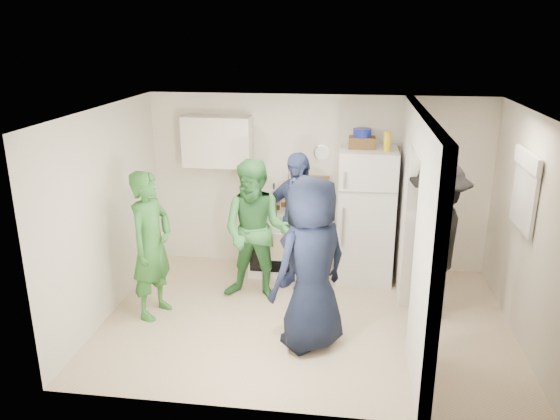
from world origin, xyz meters
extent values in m
plane|color=beige|center=(0.00, 0.00, 0.00)|extent=(4.80, 4.80, 0.00)
plane|color=silver|center=(0.00, 1.70, 1.25)|extent=(4.80, 0.00, 4.80)
plane|color=silver|center=(0.00, -1.70, 1.25)|extent=(4.80, 0.00, 4.80)
plane|color=silver|center=(-2.40, 0.00, 1.25)|extent=(0.00, 3.40, 3.40)
plane|color=silver|center=(2.40, 0.00, 1.25)|extent=(0.00, 3.40, 3.40)
plane|color=white|center=(0.00, 0.00, 2.50)|extent=(4.80, 4.80, 0.00)
cube|color=silver|center=(1.20, 1.10, 1.25)|extent=(0.12, 1.20, 2.50)
cube|color=silver|center=(1.20, -1.10, 1.25)|extent=(0.12, 1.20, 2.50)
cube|color=silver|center=(1.20, 0.00, 2.30)|extent=(0.12, 1.00, 0.40)
cube|color=white|center=(-0.53, 1.37, 0.47)|extent=(0.79, 0.66, 0.94)
cube|color=silver|center=(-1.40, 1.52, 1.85)|extent=(0.95, 0.34, 0.70)
cube|color=silver|center=(0.70, 1.34, 0.92)|extent=(0.76, 0.74, 1.84)
cube|color=brown|center=(0.60, 1.39, 1.91)|extent=(0.35, 0.25, 0.15)
cylinder|color=navy|center=(0.60, 1.39, 2.04)|extent=(0.24, 0.24, 0.11)
cylinder|color=gold|center=(0.92, 1.24, 1.96)|extent=(0.09, 0.09, 0.25)
cylinder|color=white|center=(0.05, 1.68, 1.70)|extent=(0.22, 0.02, 0.22)
cube|color=olive|center=(0.00, 1.65, 1.35)|extent=(0.35, 0.08, 0.03)
cube|color=black|center=(2.38, 0.20, 1.65)|extent=(0.03, 0.70, 0.80)
cube|color=white|center=(2.36, 0.20, 1.65)|extent=(0.04, 0.76, 0.86)
cube|color=white|center=(2.34, 0.20, 2.00)|extent=(0.04, 0.82, 0.18)
cylinder|color=#E2EF14|center=(-0.65, 1.15, 1.07)|extent=(0.09, 0.09, 0.25)
cylinder|color=#AD200B|center=(-0.31, 1.17, 1.00)|extent=(0.09, 0.09, 0.12)
imported|color=#317B32|center=(-1.84, -0.08, 0.90)|extent=(0.59, 0.75, 1.80)
imported|color=#337434|center=(-0.68, 0.49, 0.92)|extent=(0.97, 0.79, 1.84)
imported|color=navy|center=(-0.21, 0.95, 0.93)|extent=(1.17, 0.94, 1.85)
imported|color=black|center=(0.09, -0.53, 0.96)|extent=(1.10, 1.09, 1.92)
imported|color=black|center=(1.50, 0.39, 0.96)|extent=(0.99, 1.37, 1.92)
cylinder|color=olive|center=(-0.82, 1.47, 1.07)|extent=(0.07, 0.07, 0.26)
cylinder|color=#28591D|center=(-0.72, 1.27, 1.07)|extent=(0.08, 0.08, 0.25)
cylinder|color=silver|center=(-0.61, 1.54, 1.11)|extent=(0.07, 0.07, 0.33)
cylinder|color=#542F0E|center=(-0.52, 1.33, 1.09)|extent=(0.06, 0.06, 0.30)
cylinder|color=#A0A5B1|center=(-0.42, 1.55, 1.07)|extent=(0.06, 0.06, 0.25)
cylinder|color=#14371A|center=(-0.37, 1.38, 1.08)|extent=(0.08, 0.08, 0.27)
cylinder|color=olive|center=(-0.29, 1.52, 1.08)|extent=(0.07, 0.07, 0.27)
cylinder|color=silver|center=(-0.82, 1.25, 1.10)|extent=(0.06, 0.06, 0.32)
cylinder|color=#58320F|center=(-0.46, 1.48, 1.09)|extent=(0.07, 0.07, 0.30)
camera|label=1|loc=(0.47, -5.83, 3.31)|focal=35.00mm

